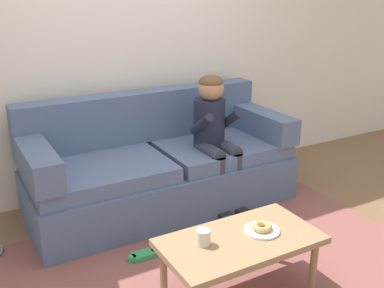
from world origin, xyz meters
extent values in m
plane|color=brown|center=(0.00, 0.00, 0.00)|extent=(10.00, 10.00, 0.00)
cube|color=silver|center=(0.00, 1.40, 1.40)|extent=(8.00, 0.10, 2.80)
cube|color=brown|center=(0.00, -0.25, 0.01)|extent=(2.87, 2.05, 0.01)
cube|color=slate|center=(0.10, 0.80, 0.19)|extent=(2.16, 0.90, 0.38)
cube|color=slate|center=(-0.44, 0.75, 0.44)|extent=(1.04, 0.74, 0.12)
cube|color=slate|center=(0.64, 0.75, 0.44)|extent=(1.04, 0.74, 0.12)
cube|color=slate|center=(0.10, 1.15, 0.71)|extent=(2.16, 0.20, 0.43)
cube|color=slate|center=(-0.88, 0.80, 0.61)|extent=(0.20, 0.90, 0.22)
cube|color=slate|center=(1.08, 0.80, 0.61)|extent=(0.20, 0.90, 0.22)
cube|color=#937551|center=(-0.01, -0.49, 0.38)|extent=(0.93, 0.50, 0.04)
cylinder|color=#937551|center=(0.39, -0.68, 0.18)|extent=(0.04, 0.04, 0.36)
cylinder|color=#937551|center=(-0.42, -0.30, 0.18)|extent=(0.04, 0.04, 0.36)
cylinder|color=#937551|center=(0.39, -0.30, 0.18)|extent=(0.04, 0.04, 0.36)
cylinder|color=#1E2338|center=(0.51, 0.72, 0.70)|extent=(0.26, 0.26, 0.40)
sphere|color=tan|center=(0.51, 0.70, 1.00)|extent=(0.21, 0.21, 0.21)
ellipsoid|color=brown|center=(0.51, 0.70, 1.04)|extent=(0.20, 0.20, 0.12)
cylinder|color=#333847|center=(0.43, 0.57, 0.51)|extent=(0.11, 0.30, 0.11)
cylinder|color=#333847|center=(0.43, 0.42, 0.28)|extent=(0.09, 0.09, 0.44)
cube|color=black|center=(0.43, 0.37, 0.03)|extent=(0.10, 0.20, 0.06)
cylinder|color=#1E2338|center=(0.37, 0.62, 0.74)|extent=(0.07, 0.29, 0.23)
cylinder|color=#333847|center=(0.59, 0.57, 0.51)|extent=(0.11, 0.30, 0.11)
cylinder|color=#333847|center=(0.59, 0.42, 0.28)|extent=(0.09, 0.09, 0.44)
cube|color=black|center=(0.59, 0.37, 0.03)|extent=(0.10, 0.20, 0.06)
cylinder|color=#1E2338|center=(0.65, 0.62, 0.74)|extent=(0.07, 0.29, 0.23)
cylinder|color=white|center=(0.14, -0.49, 0.40)|extent=(0.21, 0.21, 0.01)
torus|color=tan|center=(0.14, -0.49, 0.43)|extent=(0.17, 0.17, 0.04)
cylinder|color=silver|center=(-0.23, -0.44, 0.44)|extent=(0.08, 0.08, 0.09)
cube|color=#339E56|center=(-0.35, 0.15, 0.03)|extent=(0.16, 0.09, 0.05)
cylinder|color=#339E56|center=(-0.44, 0.15, 0.03)|extent=(0.06, 0.06, 0.05)
cylinder|color=#339E56|center=(-0.27, 0.15, 0.03)|extent=(0.06, 0.06, 0.05)
camera|label=1|loc=(-1.37, -2.33, 1.77)|focal=42.23mm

